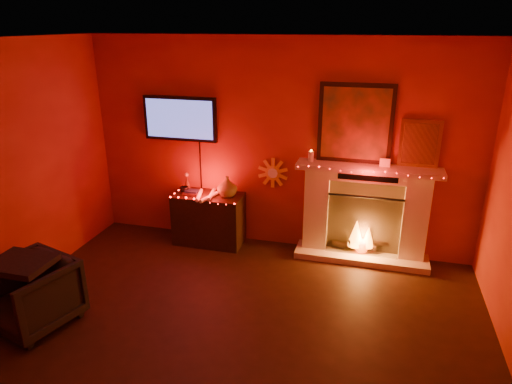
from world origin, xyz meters
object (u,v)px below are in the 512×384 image
at_px(fireplace, 365,204).
at_px(sunburst_clock, 273,173).
at_px(console_table, 210,216).
at_px(tv, 180,119).
at_px(armchair, 31,294).

distance_m(fireplace, sunburst_clock, 1.23).
bearing_deg(console_table, tv, 156.09).
distance_m(sunburst_clock, armchair, 3.09).
bearing_deg(console_table, fireplace, 3.68).
bearing_deg(console_table, armchair, -116.23).
distance_m(tv, armchair, 2.75).
relative_size(fireplace, armchair, 2.92).
height_order(tv, armchair, tv).
bearing_deg(armchair, tv, 91.85).
xyz_separation_m(sunburst_clock, armchair, (-1.87, -2.37, -0.66)).
distance_m(console_table, armchair, 2.39).
height_order(tv, sunburst_clock, tv).
bearing_deg(armchair, sunburst_clock, 68.40).
distance_m(sunburst_clock, console_table, 1.04).
relative_size(fireplace, sunburst_clock, 5.45).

